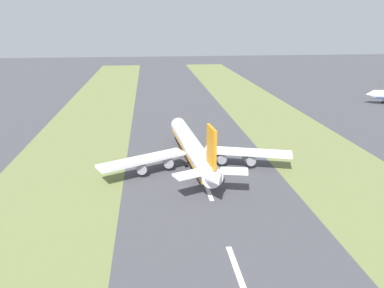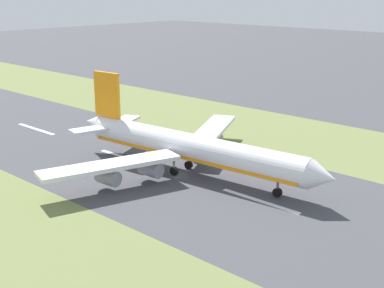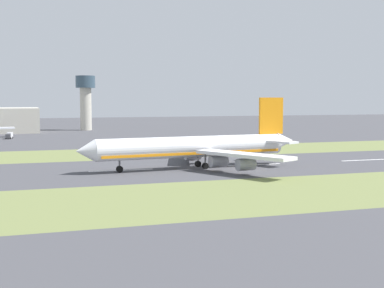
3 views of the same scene
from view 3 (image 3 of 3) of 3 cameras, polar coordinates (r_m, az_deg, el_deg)
The scene contains 9 objects.
ground_plane at distance 155.31m, azimuth 0.35°, elevation -2.49°, with size 800.00×800.00×0.00m, color #424247.
grass_median_west at distance 113.97m, azimuth 7.52°, elevation -5.26°, with size 40.00×600.00×0.01m, color olive.
grass_median_east at distance 198.24m, azimuth -3.75°, elevation -0.88°, with size 40.00×600.00×0.01m, color olive.
centreline_dash_near at distance 182.11m, azimuth 18.04°, elevation -1.63°, with size 1.20×18.00×0.01m, color silver.
centreline_dash_mid at distance 161.94m, azimuth 6.51°, elevation -2.21°, with size 1.20×18.00×0.01m, color silver.
centreline_dash_far at distance 149.96m, azimuth -7.56°, elevation -2.80°, with size 1.20×18.00×0.01m, color silver.
airplane_main_jet at distance 152.77m, azimuth 0.66°, elevation -0.34°, with size 63.88×67.22×20.20m.
control_tower at distance 337.82m, azimuth -11.28°, elevation 4.97°, with size 12.00×12.00×33.62m.
service_truck at distance 277.06m, azimuth -18.91°, elevation 0.87°, with size 6.34×3.63×3.10m.
Camera 3 is at (-146.17, 48.45, 20.14)m, focal length 50.00 mm.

